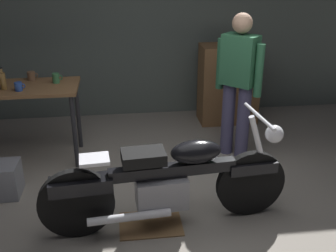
{
  "coord_description": "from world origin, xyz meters",
  "views": [
    {
      "loc": [
        -0.51,
        -2.99,
        2.26
      ],
      "look_at": [
        -0.04,
        0.7,
        0.65
      ],
      "focal_mm": 43.18,
      "sensor_mm": 36.0,
      "label": 1
    }
  ],
  "objects_px": {
    "motorcycle": "(169,180)",
    "bottle": "(3,81)",
    "mug_green_speckled": "(56,78)",
    "mug_brown_stoneware": "(31,76)",
    "wooden_dresser": "(228,84)",
    "person_standing": "(238,81)",
    "mug_blue_enamel": "(19,86)"
  },
  "relations": [
    {
      "from": "motorcycle",
      "to": "bottle",
      "type": "distance_m",
      "value": 2.17
    },
    {
      "from": "mug_green_speckled",
      "to": "mug_brown_stoneware",
      "type": "bearing_deg",
      "value": 154.33
    },
    {
      "from": "motorcycle",
      "to": "wooden_dresser",
      "type": "relative_size",
      "value": 1.99
    },
    {
      "from": "motorcycle",
      "to": "mug_brown_stoneware",
      "type": "distance_m",
      "value": 2.21
    },
    {
      "from": "person_standing",
      "to": "wooden_dresser",
      "type": "distance_m",
      "value": 1.14
    },
    {
      "from": "mug_blue_enamel",
      "to": "bottle",
      "type": "distance_m",
      "value": 0.19
    },
    {
      "from": "motorcycle",
      "to": "mug_green_speckled",
      "type": "bearing_deg",
      "value": 121.05
    },
    {
      "from": "person_standing",
      "to": "wooden_dresser",
      "type": "xyz_separation_m",
      "value": [
        0.19,
        1.06,
        -0.38
      ]
    },
    {
      "from": "person_standing",
      "to": "mug_green_speckled",
      "type": "relative_size",
      "value": 14.78
    },
    {
      "from": "mug_green_speckled",
      "to": "motorcycle",
      "type": "bearing_deg",
      "value": -54.27
    },
    {
      "from": "motorcycle",
      "to": "mug_green_speckled",
      "type": "distance_m",
      "value": 1.92
    },
    {
      "from": "person_standing",
      "to": "mug_green_speckled",
      "type": "height_order",
      "value": "person_standing"
    },
    {
      "from": "wooden_dresser",
      "to": "bottle",
      "type": "bearing_deg",
      "value": -160.55
    },
    {
      "from": "wooden_dresser",
      "to": "mug_brown_stoneware",
      "type": "distance_m",
      "value": 2.63
    },
    {
      "from": "mug_blue_enamel",
      "to": "mug_green_speckled",
      "type": "relative_size",
      "value": 0.99
    },
    {
      "from": "motorcycle",
      "to": "person_standing",
      "type": "height_order",
      "value": "person_standing"
    },
    {
      "from": "motorcycle",
      "to": "wooden_dresser",
      "type": "distance_m",
      "value": 2.58
    },
    {
      "from": "person_standing",
      "to": "mug_green_speckled",
      "type": "bearing_deg",
      "value": 37.74
    },
    {
      "from": "person_standing",
      "to": "mug_blue_enamel",
      "type": "height_order",
      "value": "person_standing"
    },
    {
      "from": "mug_green_speckled",
      "to": "person_standing",
      "type": "bearing_deg",
      "value": -7.06
    },
    {
      "from": "motorcycle",
      "to": "mug_blue_enamel",
      "type": "relative_size",
      "value": 19.53
    },
    {
      "from": "motorcycle",
      "to": "mug_green_speckled",
      "type": "relative_size",
      "value": 19.37
    },
    {
      "from": "wooden_dresser",
      "to": "bottle",
      "type": "height_order",
      "value": "bottle"
    },
    {
      "from": "person_standing",
      "to": "mug_brown_stoneware",
      "type": "bearing_deg",
      "value": 35.21
    },
    {
      "from": "mug_brown_stoneware",
      "to": "motorcycle",
      "type": "bearing_deg",
      "value": -50.1
    },
    {
      "from": "wooden_dresser",
      "to": "mug_blue_enamel",
      "type": "height_order",
      "value": "wooden_dresser"
    },
    {
      "from": "bottle",
      "to": "person_standing",
      "type": "bearing_deg",
      "value": -1.89
    },
    {
      "from": "mug_brown_stoneware",
      "to": "wooden_dresser",
      "type": "bearing_deg",
      "value": 14.77
    },
    {
      "from": "wooden_dresser",
      "to": "mug_blue_enamel",
      "type": "relative_size",
      "value": 9.82
    },
    {
      "from": "mug_green_speckled",
      "to": "bottle",
      "type": "relative_size",
      "value": 0.47
    },
    {
      "from": "mug_blue_enamel",
      "to": "mug_green_speckled",
      "type": "distance_m",
      "value": 0.43
    },
    {
      "from": "motorcycle",
      "to": "wooden_dresser",
      "type": "xyz_separation_m",
      "value": [
        1.14,
        2.31,
        0.1
      ]
    }
  ]
}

